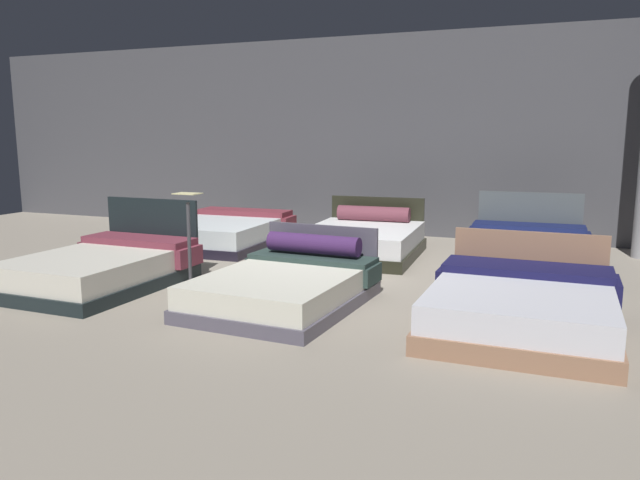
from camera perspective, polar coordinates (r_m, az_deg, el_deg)
name	(u,v)px	position (r m, az deg, el deg)	size (l,w,h in m)	color
ground_plane	(329,277)	(7.70, 0.84, -3.52)	(18.00, 18.00, 0.02)	gray
showroom_back_wall	(401,136)	(10.91, 7.58, 9.64)	(18.00, 0.06, 3.50)	#47474C
bed_0	(103,268)	(7.61, -19.71, -2.48)	(1.59, 2.10, 0.95)	black
bed_1	(287,286)	(6.40, -3.15, -4.30)	(1.60, 2.08, 0.73)	#514D5C
bed_2	(521,307)	(5.84, 18.36, -5.97)	(1.70, 1.97, 0.79)	#956B51
bed_3	(224,232)	(9.94, -9.00, 0.72)	(1.75, 2.16, 0.50)	black
bed_4	(362,240)	(8.97, 4.00, -0.05)	(1.70, 2.06, 0.79)	black
bed_5	(526,251)	(8.61, 18.78, -1.00)	(1.68, 2.03, 0.94)	#4B5255
price_sign	(190,255)	(6.96, -12.15, -1.35)	(0.28, 0.24, 1.14)	#3F3F44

